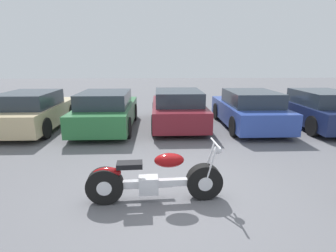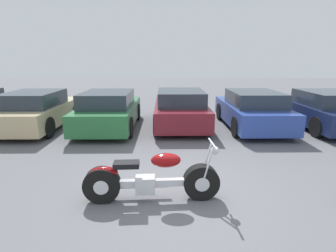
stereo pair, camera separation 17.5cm
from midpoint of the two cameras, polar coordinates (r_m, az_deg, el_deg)
ground_plane at (r=5.12m, az=2.81°, el=-14.30°), size 60.00×60.00×0.00m
motorcycle at (r=4.70m, az=-2.82°, el=-11.50°), size 2.40×0.62×1.05m
parked_car_champagne at (r=10.49m, az=-26.14°, el=3.03°), size 1.93×4.08×1.35m
parked_car_green at (r=9.64m, az=-12.19°, el=3.30°), size 1.93×4.08×1.35m
parked_car_maroon at (r=9.79m, az=3.21°, el=3.78°), size 1.93×4.08×1.35m
parked_car_blue at (r=10.02m, az=18.27°, el=3.31°), size 1.93×4.08×1.35m
parked_car_navy at (r=11.09m, az=31.10°, el=2.97°), size 1.93×4.08×1.35m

